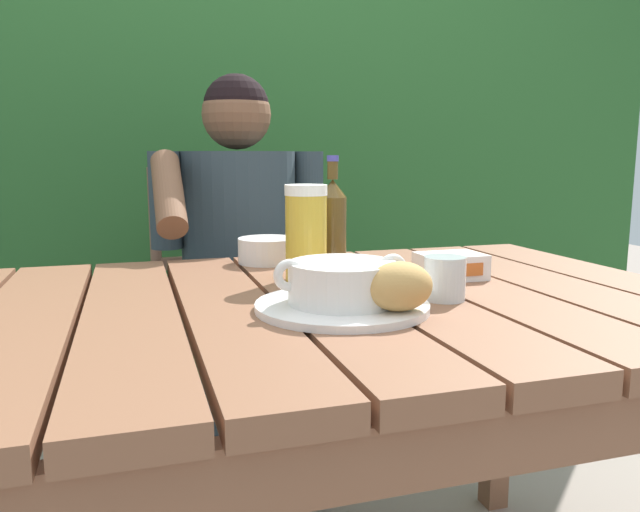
% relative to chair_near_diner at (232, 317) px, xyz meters
% --- Properties ---
extents(dining_table, '(1.37, 0.90, 0.74)m').
position_rel_chair_near_diner_xyz_m(dining_table, '(0.01, -0.89, 0.17)').
color(dining_table, brown).
rests_on(dining_table, ground_plane).
extents(hedge_backdrop, '(3.88, 0.89, 2.47)m').
position_rel_chair_near_diner_xyz_m(hedge_backdrop, '(-0.00, 0.77, 0.73)').
color(hedge_backdrop, '#285B29').
rests_on(hedge_backdrop, ground_plane).
extents(chair_near_diner, '(0.47, 0.48, 0.94)m').
position_rel_chair_near_diner_xyz_m(chair_near_diner, '(0.00, 0.00, 0.00)').
color(chair_near_diner, brown).
rests_on(chair_near_diner, ground_plane).
extents(person_eating, '(0.48, 0.47, 1.20)m').
position_rel_chair_near_diner_xyz_m(person_eating, '(-0.00, -0.20, 0.23)').
color(person_eating, '#2E3D46').
rests_on(person_eating, ground_plane).
extents(serving_plate, '(0.27, 0.27, 0.01)m').
position_rel_chair_near_diner_xyz_m(serving_plate, '(0.02, -0.99, 0.27)').
color(serving_plate, white).
rests_on(serving_plate, dining_table).
extents(soup_bowl, '(0.22, 0.17, 0.07)m').
position_rel_chair_near_diner_xyz_m(soup_bowl, '(0.02, -0.99, 0.31)').
color(soup_bowl, white).
rests_on(soup_bowl, serving_plate).
extents(bread_roll, '(0.11, 0.08, 0.07)m').
position_rel_chair_near_diner_xyz_m(bread_roll, '(0.08, -1.06, 0.31)').
color(bread_roll, tan).
rests_on(bread_roll, serving_plate).
extents(beer_glass, '(0.08, 0.08, 0.18)m').
position_rel_chair_near_diner_xyz_m(beer_glass, '(0.03, -0.75, 0.36)').
color(beer_glass, gold).
rests_on(beer_glass, dining_table).
extents(beer_bottle, '(0.06, 0.06, 0.24)m').
position_rel_chair_near_diner_xyz_m(beer_bottle, '(0.10, -0.68, 0.36)').
color(beer_bottle, '#513B18').
rests_on(beer_bottle, dining_table).
extents(water_glass_small, '(0.07, 0.07, 0.07)m').
position_rel_chair_near_diner_xyz_m(water_glass_small, '(0.21, -0.97, 0.30)').
color(water_glass_small, silver).
rests_on(water_glass_small, dining_table).
extents(butter_tub, '(0.12, 0.09, 0.05)m').
position_rel_chair_near_diner_xyz_m(butter_tub, '(0.31, -0.81, 0.29)').
color(butter_tub, white).
rests_on(butter_tub, dining_table).
extents(table_knife, '(0.14, 0.07, 0.01)m').
position_rel_chair_near_diner_xyz_m(table_knife, '(0.19, -0.93, 0.27)').
color(table_knife, silver).
rests_on(table_knife, dining_table).
extents(diner_bowl, '(0.13, 0.13, 0.06)m').
position_rel_chair_near_diner_xyz_m(diner_bowl, '(-0.00, -0.53, 0.29)').
color(diner_bowl, white).
rests_on(diner_bowl, dining_table).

